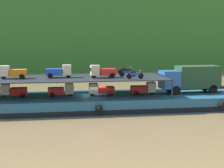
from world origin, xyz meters
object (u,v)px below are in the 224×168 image
(cargo_barge, at_px, (94,102))
(mini_truck_upper_mid, at_px, (13,72))
(mini_truck_lower_fore, at_px, (101,89))
(motorcycle_upper_port, at_px, (135,75))
(mini_truck_lower_bow, at_px, (144,88))
(mini_truck_lower_aft, at_px, (14,90))
(mini_truck_lower_mid, at_px, (61,90))
(motorcycle_upper_centre, at_px, (128,73))
(covered_lorry, at_px, (191,78))
(mini_truck_upper_bow, at_px, (103,71))
(motorcycle_upper_stbd, at_px, (126,71))
(mini_truck_upper_fore, at_px, (59,71))

(cargo_barge, height_order, mini_truck_upper_mid, mini_truck_upper_mid)
(mini_truck_upper_mid, bearing_deg, mini_truck_lower_fore, -1.88)
(mini_truck_lower_fore, relative_size, motorcycle_upper_port, 1.45)
(mini_truck_lower_bow, bearing_deg, mini_truck_lower_aft, 177.33)
(mini_truck_lower_aft, height_order, mini_truck_lower_mid, same)
(mini_truck_lower_aft, bearing_deg, cargo_barge, -1.66)
(mini_truck_lower_aft, height_order, motorcycle_upper_centre, motorcycle_upper_centre)
(mini_truck_lower_mid, distance_m, mini_truck_lower_fore, 4.30)
(mini_truck_lower_bow, bearing_deg, covered_lorry, 3.65)
(covered_lorry, relative_size, mini_truck_lower_fore, 2.88)
(mini_truck_upper_mid, relative_size, motorcycle_upper_port, 1.46)
(mini_truck_lower_mid, relative_size, mini_truck_lower_bow, 0.99)
(mini_truck_upper_bow, bearing_deg, cargo_barge, 138.32)
(mini_truck_lower_mid, distance_m, motorcycle_upper_stbd, 8.20)
(covered_lorry, relative_size, mini_truck_lower_mid, 2.88)
(mini_truck_lower_bow, height_order, motorcycle_upper_centre, motorcycle_upper_centre)
(covered_lorry, relative_size, mini_truck_upper_fore, 2.88)
(mini_truck_upper_bow, xyz_separation_m, motorcycle_upper_stbd, (3.15, 3.03, -0.26))
(mini_truck_upper_bow, bearing_deg, mini_truck_lower_bow, 4.10)
(cargo_barge, distance_m, motorcycle_upper_port, 5.63)
(mini_truck_lower_aft, xyz_separation_m, mini_truck_upper_bow, (9.48, -0.99, 2.00))
(mini_truck_lower_fore, height_order, mini_truck_upper_bow, mini_truck_upper_bow)
(covered_lorry, relative_size, mini_truck_upper_bow, 2.85)
(mini_truck_lower_bow, xyz_separation_m, motorcycle_upper_port, (-1.43, -1.83, 1.74))
(mini_truck_lower_bow, relative_size, motorcycle_upper_centre, 1.46)
(mini_truck_lower_aft, xyz_separation_m, mini_truck_lower_bow, (14.14, -0.66, 0.00))
(mini_truck_lower_bow, bearing_deg, motorcycle_upper_port, -127.92)
(mini_truck_lower_aft, xyz_separation_m, mini_truck_upper_fore, (4.86, -0.11, 2.00))
(mini_truck_upper_bow, relative_size, motorcycle_upper_centre, 1.47)
(mini_truck_lower_bow, bearing_deg, mini_truck_lower_mid, 179.50)
(mini_truck_upper_mid, xyz_separation_m, motorcycle_upper_stbd, (12.59, 2.42, -0.26))
(mini_truck_lower_mid, bearing_deg, mini_truck_lower_fore, -1.56)
(cargo_barge, xyz_separation_m, motorcycle_upper_stbd, (3.98, 2.29, 3.18))
(covered_lorry, distance_m, motorcycle_upper_stbd, 7.60)
(covered_lorry, relative_size, motorcycle_upper_port, 4.18)
(mini_truck_lower_bow, xyz_separation_m, motorcycle_upper_centre, (-1.74, 0.43, 1.74))
(covered_lorry, height_order, mini_truck_upper_bow, mini_truck_upper_bow)
(mini_truck_lower_aft, height_order, motorcycle_upper_port, motorcycle_upper_port)
(cargo_barge, bearing_deg, motorcycle_upper_port, -28.92)
(mini_truck_upper_fore, bearing_deg, mini_truck_upper_bow, -10.78)
(mini_truck_lower_bow, distance_m, mini_truck_upper_bow, 5.08)
(covered_lorry, xyz_separation_m, mini_truck_lower_aft, (-19.83, 0.30, -1.00))
(cargo_barge, height_order, mini_truck_lower_mid, mini_truck_lower_mid)
(motorcycle_upper_port, distance_m, motorcycle_upper_stbd, 4.53)
(mini_truck_lower_bow, relative_size, mini_truck_upper_mid, 1.00)
(mini_truck_lower_mid, xyz_separation_m, mini_truck_upper_bow, (4.43, -0.41, 2.00))
(covered_lorry, bearing_deg, mini_truck_upper_mid, -179.73)
(mini_truck_lower_aft, relative_size, motorcycle_upper_port, 1.45)
(covered_lorry, height_order, mini_truck_lower_mid, covered_lorry)
(mini_truck_lower_fore, height_order, motorcycle_upper_centre, motorcycle_upper_centre)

